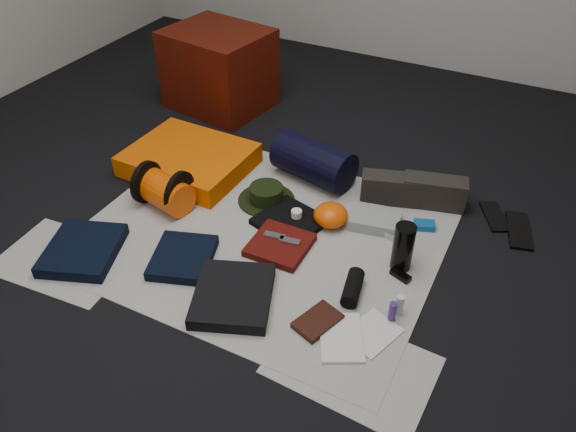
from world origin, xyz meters
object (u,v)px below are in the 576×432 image
at_px(navy_duffel, 314,161).
at_px(water_bottle, 403,247).
at_px(red_cabinet, 219,69).
at_px(paperback_book, 318,321).
at_px(sleeping_pad, 189,160).
at_px(stuff_sack, 163,191).
at_px(compact_camera, 392,234).

relative_size(navy_duffel, water_bottle, 1.88).
bearing_deg(water_bottle, red_cabinet, 147.80).
distance_m(red_cabinet, paperback_book, 1.96).
bearing_deg(red_cabinet, navy_duffel, -20.88).
xyz_separation_m(red_cabinet, sleeping_pad, (0.25, -0.73, -0.18)).
height_order(stuff_sack, water_bottle, water_bottle).
xyz_separation_m(navy_duffel, paperback_book, (0.44, -0.90, -0.10)).
relative_size(stuff_sack, navy_duffel, 0.69).
bearing_deg(sleeping_pad, navy_duffel, 18.67).
relative_size(sleeping_pad, paperback_book, 3.38).
bearing_deg(water_bottle, sleeping_pad, 169.73).
distance_m(sleeping_pad, water_bottle, 1.29).
bearing_deg(stuff_sack, sleeping_pad, 103.46).
height_order(red_cabinet, paperback_book, red_cabinet).
distance_m(navy_duffel, paperback_book, 1.01).
bearing_deg(navy_duffel, water_bottle, -23.17).
height_order(red_cabinet, compact_camera, red_cabinet).
relative_size(red_cabinet, compact_camera, 6.48).
bearing_deg(water_bottle, paperback_book, -112.17).
xyz_separation_m(stuff_sack, paperback_book, (1.00, -0.36, -0.07)).
xyz_separation_m(red_cabinet, navy_duffel, (0.89, -0.51, -0.13)).
xyz_separation_m(sleeping_pad, water_bottle, (1.27, -0.23, 0.06)).
bearing_deg(navy_duffel, paperback_book, -51.85).
distance_m(red_cabinet, water_bottle, 1.80).
bearing_deg(compact_camera, sleeping_pad, -171.49).
height_order(stuff_sack, paperback_book, stuff_sack).
height_order(navy_duffel, water_bottle, water_bottle).
height_order(red_cabinet, stuff_sack, red_cabinet).
bearing_deg(red_cabinet, water_bottle, -23.27).
relative_size(stuff_sack, paperback_book, 1.58).
distance_m(red_cabinet, stuff_sack, 1.12).
bearing_deg(red_cabinet, sleeping_pad, -61.82).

